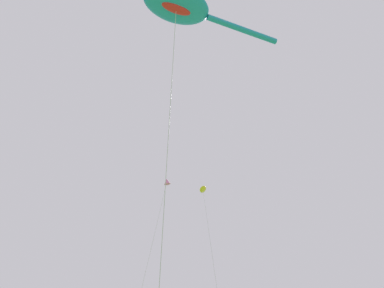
# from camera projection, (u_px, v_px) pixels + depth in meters

# --- Properties ---
(big_show_kite) EXTENTS (8.11, 5.59, 19.58)m
(big_show_kite) POSITION_uv_depth(u_px,v_px,m) (180.00, 6.00, 19.41)
(big_show_kite) COLOR #1E8CBF
(big_show_kite) RESTS_ON ground
(small_kite_diamond_red) EXTENTS (1.94, 5.24, 18.18)m
(small_kite_diamond_red) POSITION_uv_depth(u_px,v_px,m) (203.00, 191.00, 33.17)
(small_kite_diamond_red) COLOR yellow
(small_kite_diamond_red) RESTS_ON ground
(small_kite_box_yellow) EXTENTS (2.45, 3.21, 19.22)m
(small_kite_box_yellow) POSITION_uv_depth(u_px,v_px,m) (166.00, 184.00, 33.98)
(small_kite_box_yellow) COLOR pink
(small_kite_box_yellow) RESTS_ON ground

